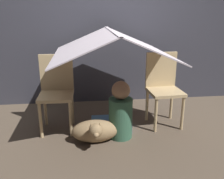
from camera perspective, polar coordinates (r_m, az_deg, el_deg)
The scene contains 8 objects.
ground_plane at distance 2.99m, azimuth 0.27°, elevation -9.57°, with size 8.80×8.80×0.00m, color brown.
wall_back at distance 3.73m, azimuth -1.81°, elevation 15.91°, with size 7.00×0.05×2.50m.
chair_left at distance 2.97m, azimuth -12.56°, elevation 0.00°, with size 0.40×0.40×0.88m.
chair_right at distance 3.11m, azimuth 11.64°, elevation 0.85°, with size 0.41×0.41×0.88m.
sheet_canopy at distance 2.79m, azimuth 0.00°, elevation 10.53°, with size 1.29×1.33×0.28m.
person_front at distance 2.76m, azimuth 1.98°, elevation -5.30°, with size 0.26×0.26×0.65m.
dog at distance 2.71m, azimuth -3.90°, elevation -9.42°, with size 0.50×0.41×0.31m.
floor_cushion at distance 3.04m, azimuth -0.27°, elevation -7.97°, with size 0.46×0.36×0.10m.
Camera 1 is at (-0.32, -2.63, 1.37)m, focal length 40.00 mm.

